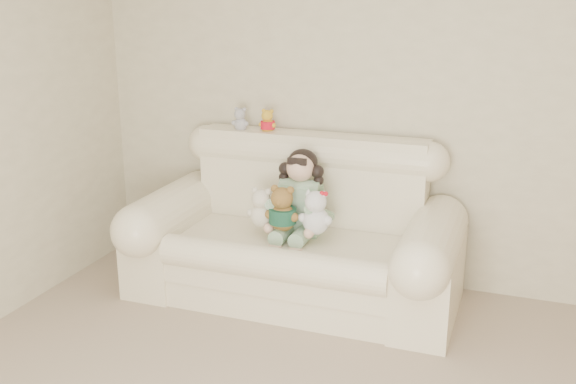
{
  "coord_description": "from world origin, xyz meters",
  "views": [
    {
      "loc": [
        0.7,
        -1.83,
        1.95
      ],
      "look_at": [
        -0.66,
        1.9,
        0.75
      ],
      "focal_mm": 41.94,
      "sensor_mm": 36.0,
      "label": 1
    }
  ],
  "objects_px": {
    "sofa": "(293,223)",
    "cream_teddy": "(262,204)",
    "brown_teddy": "(283,204)",
    "white_cat": "(316,208)",
    "seated_child": "(301,192)"
  },
  "relations": [
    {
      "from": "seated_child",
      "to": "white_cat",
      "type": "height_order",
      "value": "seated_child"
    },
    {
      "from": "sofa",
      "to": "brown_teddy",
      "type": "xyz_separation_m",
      "value": [
        -0.03,
        -0.12,
        0.16
      ]
    },
    {
      "from": "sofa",
      "to": "seated_child",
      "type": "height_order",
      "value": "sofa"
    },
    {
      "from": "seated_child",
      "to": "cream_teddy",
      "type": "xyz_separation_m",
      "value": [
        -0.2,
        -0.17,
        -0.05
      ]
    },
    {
      "from": "white_cat",
      "to": "sofa",
      "type": "bearing_deg",
      "value": 139.48
    },
    {
      "from": "sofa",
      "to": "brown_teddy",
      "type": "relative_size",
      "value": 6.09
    },
    {
      "from": "brown_teddy",
      "to": "white_cat",
      "type": "xyz_separation_m",
      "value": [
        0.21,
        0.02,
        -0.0
      ]
    },
    {
      "from": "seated_child",
      "to": "cream_teddy",
      "type": "bearing_deg",
      "value": -138.99
    },
    {
      "from": "sofa",
      "to": "brown_teddy",
      "type": "height_order",
      "value": "sofa"
    },
    {
      "from": "white_cat",
      "to": "seated_child",
      "type": "bearing_deg",
      "value": 120.19
    },
    {
      "from": "seated_child",
      "to": "white_cat",
      "type": "distance_m",
      "value": 0.24
    },
    {
      "from": "sofa",
      "to": "white_cat",
      "type": "distance_m",
      "value": 0.26
    },
    {
      "from": "sofa",
      "to": "cream_teddy",
      "type": "relative_size",
      "value": 6.94
    },
    {
      "from": "sofa",
      "to": "cream_teddy",
      "type": "xyz_separation_m",
      "value": [
        -0.18,
        -0.09,
        0.14
      ]
    },
    {
      "from": "brown_teddy",
      "to": "white_cat",
      "type": "distance_m",
      "value": 0.21
    }
  ]
}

